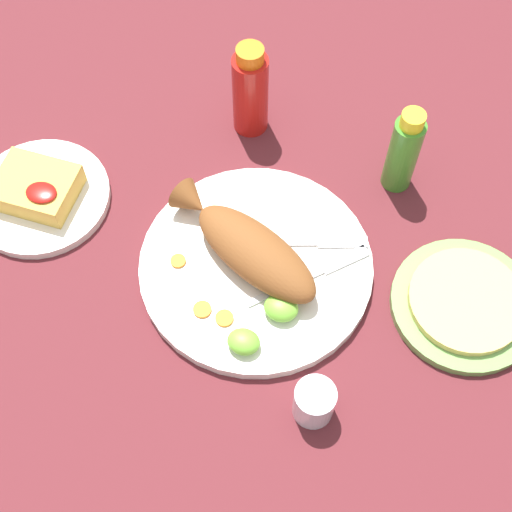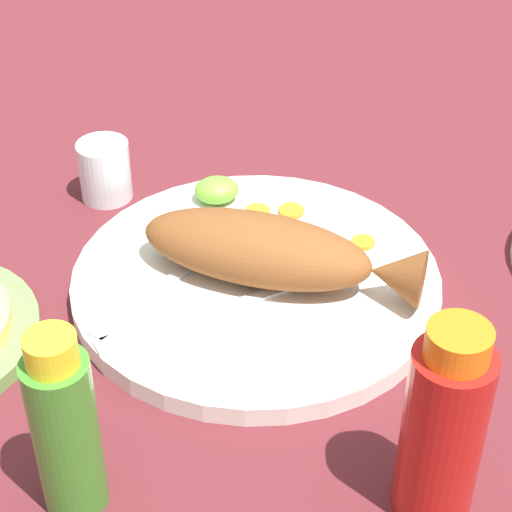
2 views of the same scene
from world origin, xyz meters
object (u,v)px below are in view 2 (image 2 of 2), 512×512
object	(u,v)px
main_plate	(256,282)
salt_cup	(105,174)
hot_sauce_bottle_green	(65,428)
fried_fish	(271,251)
hot_sauce_bottle_red	(443,428)
fork_near	(188,319)
fork_far	(161,288)

from	to	relation	value
main_plate	salt_cup	distance (m)	0.21
hot_sauce_bottle_green	salt_cup	xyz separation A→B (m)	(-0.03, -0.38, -0.04)
fried_fish	hot_sauce_bottle_red	distance (m)	0.25
fried_fish	main_plate	bearing A→B (deg)	-0.00
salt_cup	fork_near	bearing A→B (deg)	105.90
fork_far	hot_sauce_bottle_red	xyz separation A→B (m)	(-0.17, 0.24, 0.06)
main_plate	fried_fish	world-z (taller)	fried_fish
fork_near	hot_sauce_bottle_green	size ratio (longest dim) A/B	1.21
hot_sauce_bottle_red	salt_cup	size ratio (longest dim) A/B	2.62
main_plate	fork_far	xyz separation A→B (m)	(0.08, 0.01, 0.01)
hot_sauce_bottle_red	fork_far	bearing A→B (deg)	-54.45
main_plate	fried_fish	distance (m)	0.04
fork_far	hot_sauce_bottle_red	bearing A→B (deg)	81.46
hot_sauce_bottle_red	salt_cup	world-z (taller)	hot_sauce_bottle_red
fried_fish	hot_sauce_bottle_red	size ratio (longest dim) A/B	1.56
main_plate	hot_sauce_bottle_green	bearing A→B (deg)	53.15
fork_far	salt_cup	distance (m)	0.19
fried_fish	salt_cup	bearing A→B (deg)	-25.94
main_plate	hot_sauce_bottle_red	distance (m)	0.27
main_plate	fork_far	world-z (taller)	fork_far
fork_far	hot_sauce_bottle_green	size ratio (longest dim) A/B	0.95
hot_sauce_bottle_green	fried_fish	bearing A→B (deg)	-129.81
fried_fish	fork_far	world-z (taller)	fried_fish
main_plate	fork_far	size ratio (longest dim) A/B	2.27
hot_sauce_bottle_green	main_plate	bearing A→B (deg)	-126.85
hot_sauce_bottle_green	hot_sauce_bottle_red	bearing A→B (deg)	170.71
fork_near	fork_far	xyz separation A→B (m)	(0.02, -0.04, 0.00)
hot_sauce_bottle_red	salt_cup	distance (m)	0.47
fried_fish	salt_cup	xyz separation A→B (m)	(0.14, -0.18, -0.02)
fried_fish	fork_near	size ratio (longest dim) A/B	1.38
salt_cup	hot_sauce_bottle_red	bearing A→B (deg)	117.09
fork_far	fork_near	bearing A→B (deg)	70.20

